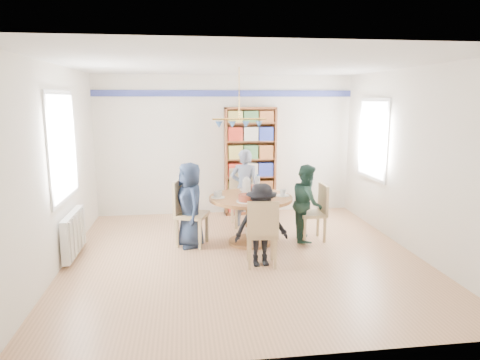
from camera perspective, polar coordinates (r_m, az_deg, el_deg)
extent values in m
plane|color=tan|center=(6.30, 0.49, -10.11)|extent=(5.00, 5.00, 0.00)
plane|color=white|center=(5.91, 0.53, 15.19)|extent=(5.00, 5.00, 0.00)
plane|color=white|center=(8.42, -1.91, 4.65)|extent=(5.00, 0.00, 5.00)
plane|color=white|center=(3.55, 6.26, -3.88)|extent=(5.00, 0.00, 5.00)
plane|color=white|center=(6.13, -23.32, 1.49)|extent=(0.00, 5.00, 5.00)
plane|color=white|center=(6.77, 21.96, 2.39)|extent=(0.00, 5.00, 5.00)
cube|color=navy|center=(8.35, -1.94, 11.47)|extent=(5.00, 0.02, 0.12)
cube|color=white|center=(6.38, -22.65, 4.14)|extent=(0.03, 1.32, 1.52)
cube|color=white|center=(6.37, -22.47, 4.15)|extent=(0.01, 1.20, 1.40)
cube|color=white|center=(7.89, 17.34, 5.22)|extent=(0.03, 1.12, 1.42)
cube|color=white|center=(7.89, 17.21, 5.22)|extent=(0.01, 1.00, 1.30)
cylinder|color=gold|center=(6.38, -0.12, 11.49)|extent=(0.01, 0.01, 0.75)
cylinder|color=gold|center=(6.39, -0.12, 8.12)|extent=(0.80, 0.02, 0.02)
cone|color=#39649F|center=(6.36, -2.82, 7.38)|extent=(0.11, 0.11, 0.10)
cone|color=#39649F|center=(6.38, -1.02, 7.40)|extent=(0.11, 0.11, 0.10)
cone|color=#39649F|center=(6.41, 0.77, 7.41)|extent=(0.11, 0.11, 0.10)
cone|color=#39649F|center=(6.44, 2.55, 7.42)|extent=(0.11, 0.11, 0.10)
cube|color=silver|center=(6.61, -21.32, -6.66)|extent=(0.10, 1.00, 0.60)
cube|color=silver|center=(6.22, -21.63, -7.74)|extent=(0.02, 0.06, 0.56)
cube|color=silver|center=(6.41, -21.21, -7.19)|extent=(0.02, 0.06, 0.56)
cube|color=silver|center=(6.59, -20.81, -6.66)|extent=(0.02, 0.06, 0.56)
cube|color=silver|center=(6.78, -20.43, -6.16)|extent=(0.02, 0.06, 0.56)
cube|color=silver|center=(6.97, -20.07, -5.69)|extent=(0.02, 0.06, 0.56)
cylinder|color=olive|center=(6.66, 1.44, -2.44)|extent=(1.30, 1.30, 0.05)
cylinder|color=olive|center=(6.75, 1.42, -5.54)|extent=(0.16, 0.16, 0.70)
cylinder|color=olive|center=(6.85, 1.41, -8.19)|extent=(0.70, 0.70, 0.04)
cube|color=tan|center=(6.65, -6.43, -4.65)|extent=(0.58, 0.58, 0.05)
cube|color=tan|center=(6.66, -8.15, -2.31)|extent=(0.19, 0.44, 0.54)
cube|color=tan|center=(6.51, -5.37, -7.31)|extent=(0.06, 0.06, 0.46)
cube|color=tan|center=(6.84, -4.44, -6.40)|extent=(0.06, 0.06, 0.46)
cube|color=tan|center=(6.62, -8.41, -7.06)|extent=(0.06, 0.06, 0.46)
cube|color=tan|center=(6.95, -7.34, -6.17)|extent=(0.06, 0.06, 0.46)
cube|color=tan|center=(6.96, 9.57, -4.50)|extent=(0.41, 0.41, 0.05)
cube|color=tan|center=(6.96, 11.05, -2.53)|extent=(0.05, 0.40, 0.48)
cube|color=tan|center=(7.12, 7.86, -5.98)|extent=(0.04, 0.04, 0.41)
cube|color=tan|center=(6.83, 8.64, -6.74)|extent=(0.04, 0.04, 0.41)
cube|color=tan|center=(7.22, 10.34, -5.82)|extent=(0.04, 0.04, 0.41)
cube|color=tan|center=(6.93, 11.22, -6.56)|extent=(0.04, 0.04, 0.41)
cube|color=tan|center=(7.63, 0.55, -2.60)|extent=(0.48, 0.48, 0.05)
cube|color=tan|center=(7.77, 0.23, -0.34)|extent=(0.45, 0.08, 0.53)
cube|color=tan|center=(7.49, -0.51, -4.85)|extent=(0.05, 0.05, 0.46)
cube|color=tan|center=(7.57, 2.20, -4.69)|extent=(0.05, 0.05, 0.46)
cube|color=tan|center=(7.83, -1.04, -4.15)|extent=(0.05, 0.05, 0.46)
cube|color=tan|center=(7.91, 1.55, -4.01)|extent=(0.05, 0.05, 0.46)
cube|color=tan|center=(5.86, 2.89, -7.14)|extent=(0.45, 0.45, 0.05)
cube|color=tan|center=(5.60, 3.10, -5.33)|extent=(0.42, 0.08, 0.49)
cube|color=tan|center=(6.11, 4.30, -8.70)|extent=(0.04, 0.04, 0.43)
cube|color=tan|center=(6.08, 1.12, -8.77)|extent=(0.04, 0.04, 0.43)
cube|color=tan|center=(5.79, 4.71, -9.80)|extent=(0.04, 0.04, 0.43)
cube|color=tan|center=(5.76, 1.34, -9.89)|extent=(0.04, 0.04, 0.43)
imported|color=#1B263C|center=(6.58, -6.65, -3.31)|extent=(0.59, 0.73, 1.31)
imported|color=#1A3429|center=(6.91, 8.91, -3.01)|extent=(0.57, 0.67, 1.23)
imported|color=gray|center=(7.57, 0.64, -1.06)|extent=(0.57, 0.45, 1.39)
imported|color=black|center=(5.80, 2.85, -6.02)|extent=(0.77, 0.48, 1.14)
cube|color=brown|center=(8.30, -1.91, 2.44)|extent=(0.04, 0.30, 2.09)
cube|color=brown|center=(8.44, 4.57, 2.56)|extent=(0.04, 0.30, 2.09)
cube|color=brown|center=(8.27, 1.39, 9.56)|extent=(1.00, 0.30, 0.04)
cube|color=brown|center=(8.56, 1.33, -4.24)|extent=(1.00, 0.30, 0.06)
cube|color=brown|center=(8.49, 1.21, 2.64)|extent=(1.00, 0.02, 2.09)
cube|color=brown|center=(8.47, 1.34, -1.83)|extent=(0.94, 0.28, 0.02)
cube|color=brown|center=(8.40, 1.35, 0.49)|extent=(0.94, 0.28, 0.02)
cube|color=brown|center=(8.35, 1.36, 2.84)|extent=(0.94, 0.28, 0.02)
cube|color=brown|center=(8.31, 1.37, 5.22)|extent=(0.94, 0.28, 0.02)
cube|color=brown|center=(8.28, 1.38, 7.63)|extent=(0.94, 0.28, 0.02)
cube|color=#AC291A|center=(8.46, -0.65, -3.31)|extent=(0.27, 0.22, 0.26)
cube|color=silver|center=(8.50, 1.35, -3.24)|extent=(0.27, 0.22, 0.26)
cube|color=navy|center=(8.55, 3.33, -3.17)|extent=(0.27, 0.22, 0.26)
cube|color=gold|center=(8.38, -0.66, -0.98)|extent=(0.27, 0.22, 0.26)
cube|color=#416C3C|center=(8.42, 1.36, -0.92)|extent=(0.27, 0.22, 0.26)
cube|color=#955328|center=(8.48, 3.36, -0.87)|extent=(0.27, 0.22, 0.26)
cube|color=#AC291A|center=(8.32, -0.66, 1.38)|extent=(0.27, 0.22, 0.26)
cube|color=silver|center=(8.36, 1.37, 1.42)|extent=(0.27, 0.22, 0.26)
cube|color=navy|center=(8.41, 3.38, 1.46)|extent=(0.27, 0.22, 0.26)
cube|color=gold|center=(8.27, -0.67, 3.76)|extent=(0.27, 0.22, 0.26)
cube|color=#416C3C|center=(8.31, 1.38, 3.79)|extent=(0.27, 0.22, 0.26)
cube|color=#955328|center=(8.36, 3.41, 3.82)|extent=(0.27, 0.22, 0.26)
cube|color=#AC291A|center=(8.24, -0.67, 6.17)|extent=(0.27, 0.22, 0.26)
cube|color=silver|center=(8.28, 1.39, 6.19)|extent=(0.27, 0.22, 0.26)
cube|color=navy|center=(8.33, 3.44, 6.20)|extent=(0.27, 0.22, 0.26)
cube|color=gold|center=(8.22, -0.68, 8.45)|extent=(0.27, 0.22, 0.22)
cube|color=#416C3C|center=(8.26, 1.40, 8.46)|extent=(0.27, 0.22, 0.22)
cube|color=#955328|center=(8.31, 3.46, 8.45)|extent=(0.27, 0.22, 0.22)
cylinder|color=white|center=(6.70, 0.88, -1.02)|extent=(0.13, 0.13, 0.26)
sphere|color=white|center=(6.67, 0.88, 0.06)|extent=(0.10, 0.10, 0.10)
cylinder|color=silver|center=(6.76, 2.35, -0.73)|extent=(0.07, 0.07, 0.30)
cylinder|color=#39649F|center=(6.73, 2.36, 0.61)|extent=(0.03, 0.03, 0.03)
cylinder|color=white|center=(6.94, 1.49, -1.62)|extent=(0.32, 0.32, 0.01)
cylinder|color=brown|center=(6.93, 1.49, -1.18)|extent=(0.26, 0.26, 0.10)
cylinder|color=white|center=(6.32, 0.94, -2.85)|extent=(0.32, 0.32, 0.01)
cylinder|color=brown|center=(6.31, 0.94, -2.37)|extent=(0.26, 0.26, 0.10)
cylinder|color=white|center=(6.59, -2.96, -2.32)|extent=(0.21, 0.21, 0.01)
imported|color=white|center=(6.58, -2.96, -1.92)|extent=(0.13, 0.13, 0.10)
cylinder|color=white|center=(6.75, 5.74, -2.05)|extent=(0.21, 0.21, 0.01)
imported|color=white|center=(6.74, 5.74, -1.68)|extent=(0.11, 0.11, 0.10)
cylinder|color=white|center=(7.14, 0.80, -1.28)|extent=(0.21, 0.21, 0.01)
imported|color=white|center=(7.13, 0.80, -0.91)|extent=(0.13, 0.13, 0.10)
cylinder|color=white|center=(6.16, 2.19, -3.24)|extent=(0.21, 0.21, 0.01)
imported|color=white|center=(6.15, 2.19, -2.84)|extent=(0.11, 0.11, 0.10)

